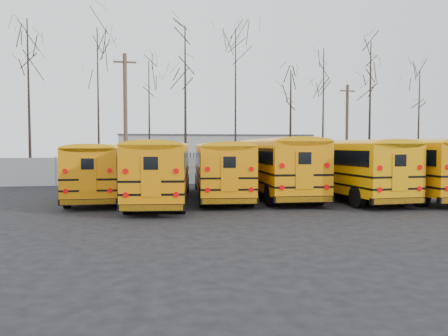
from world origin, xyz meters
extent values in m
plane|color=black|center=(0.00, 0.00, 0.00)|extent=(120.00, 120.00, 0.00)
cube|color=gray|center=(0.00, 12.00, 1.00)|extent=(40.00, 0.04, 2.00)
cube|color=#9C9C97|center=(2.00, 32.00, 2.00)|extent=(22.00, 8.00, 4.00)
cylinder|color=black|center=(-9.02, 0.39, 0.48)|extent=(0.29, 0.97, 0.97)
cylinder|color=black|center=(-6.84, 0.43, 0.48)|extent=(0.29, 0.97, 0.97)
cylinder|color=black|center=(-9.18, 8.51, 0.48)|extent=(0.29, 0.97, 0.97)
cylinder|color=black|center=(-7.00, 8.55, 0.48)|extent=(0.29, 0.97, 0.97)
cube|color=orange|center=(-7.99, 3.55, 1.62)|extent=(2.60, 9.04, 2.27)
cube|color=orange|center=(-8.10, 8.87, 0.97)|extent=(2.21, 1.69, 0.97)
cube|color=black|center=(-7.99, 3.36, 2.13)|extent=(2.62, 8.07, 0.68)
cube|color=black|center=(-8.01, 4.37, 0.92)|extent=(2.66, 10.70, 0.09)
cube|color=black|center=(-8.01, 4.37, 1.40)|extent=(2.66, 10.70, 0.09)
cube|color=black|center=(-7.90, -0.85, 0.44)|extent=(2.48, 0.26, 0.27)
cube|color=black|center=(-8.11, 9.64, 0.44)|extent=(2.32, 0.24, 0.25)
cube|color=orange|center=(-7.90, -0.95, 1.60)|extent=(0.73, 0.05, 1.50)
cylinder|color=#B20505|center=(-8.82, -0.98, 0.92)|extent=(0.21, 0.04, 0.21)
cylinder|color=#B20505|center=(-6.98, -0.95, 0.92)|extent=(0.21, 0.04, 0.21)
cylinder|color=#B20505|center=(-8.82, -0.98, 1.79)|extent=(0.21, 0.04, 0.21)
cylinder|color=#B20505|center=(-6.98, -0.95, 1.79)|extent=(0.21, 0.04, 0.21)
cylinder|color=black|center=(-6.21, -1.78, 0.51)|extent=(0.38, 1.04, 1.02)
cylinder|color=black|center=(-3.91, -1.99, 0.51)|extent=(0.38, 1.04, 1.02)
cylinder|color=black|center=(-5.43, 6.74, 0.51)|extent=(0.38, 1.04, 1.02)
cylinder|color=black|center=(-3.14, 6.53, 0.51)|extent=(0.38, 1.04, 1.02)
cube|color=orange|center=(-4.76, 1.41, 1.70)|extent=(3.39, 9.66, 2.39)
cube|color=orange|center=(-4.26, 6.99, 1.02)|extent=(2.44, 1.93, 1.02)
cube|color=black|center=(-4.78, 1.21, 2.24)|extent=(3.34, 8.65, 0.71)
cube|color=black|center=(-4.68, 2.27, 0.97)|extent=(3.58, 11.40, 0.09)
cube|color=black|center=(-4.68, 2.27, 1.48)|extent=(3.58, 11.40, 0.09)
cube|color=black|center=(-5.18, -3.20, 0.46)|extent=(2.62, 0.46, 0.29)
cube|color=black|center=(-4.18, 7.80, 0.46)|extent=(2.45, 0.42, 0.26)
cube|color=orange|center=(-5.19, -3.31, 1.68)|extent=(0.76, 0.11, 1.58)
cylinder|color=#B20505|center=(-6.15, -3.24, 0.97)|extent=(0.23, 0.06, 0.22)
cylinder|color=#B20505|center=(-4.23, -3.41, 0.97)|extent=(0.23, 0.06, 0.22)
cylinder|color=#B20505|center=(-6.15, -3.24, 1.88)|extent=(0.23, 0.06, 0.22)
cylinder|color=#B20505|center=(-4.23, -3.41, 1.88)|extent=(0.23, 0.06, 0.22)
cylinder|color=black|center=(-2.88, -0.27, 0.50)|extent=(0.35, 1.02, 1.00)
cylinder|color=black|center=(-0.63, -0.42, 0.50)|extent=(0.35, 1.02, 1.00)
cylinder|color=black|center=(-2.32, 8.10, 0.50)|extent=(0.35, 1.02, 1.00)
cylinder|color=black|center=(-0.07, 7.95, 0.50)|extent=(0.35, 1.02, 1.00)
cube|color=orange|center=(-1.54, 2.89, 1.67)|extent=(3.12, 9.44, 2.35)
cube|color=orange|center=(-1.17, 8.38, 1.00)|extent=(2.36, 1.85, 1.00)
cube|color=black|center=(-1.55, 2.69, 2.20)|extent=(3.09, 8.44, 0.70)
cube|color=black|center=(-1.48, 3.74, 0.95)|extent=(3.26, 11.16, 0.09)
cube|color=black|center=(-1.48, 3.74, 1.45)|extent=(3.26, 11.16, 0.09)
cube|color=black|center=(-1.84, -1.64, 0.45)|extent=(2.57, 0.39, 0.28)
cube|color=black|center=(-1.12, 9.17, 0.45)|extent=(2.41, 0.36, 0.26)
cube|color=orange|center=(-1.85, -1.75, 1.65)|extent=(0.75, 0.09, 1.55)
cylinder|color=#B20505|center=(-2.80, -1.70, 0.95)|extent=(0.22, 0.05, 0.22)
cylinder|color=#B20505|center=(-0.90, -1.83, 0.95)|extent=(0.22, 0.05, 0.22)
cylinder|color=#B20505|center=(-2.80, -1.70, 1.85)|extent=(0.22, 0.05, 0.22)
cylinder|color=#B20505|center=(-0.90, -1.83, 1.85)|extent=(0.22, 0.05, 0.22)
cylinder|color=black|center=(0.30, -0.37, 0.54)|extent=(0.33, 1.08, 1.08)
cylinder|color=black|center=(2.73, -0.43, 0.54)|extent=(0.33, 1.08, 1.08)
cylinder|color=black|center=(0.51, 8.66, 0.54)|extent=(0.33, 1.08, 1.08)
cylinder|color=black|center=(2.94, 8.60, 0.54)|extent=(0.33, 1.08, 1.08)
cube|color=orange|center=(1.60, 3.10, 1.80)|extent=(2.92, 10.06, 2.53)
cube|color=orange|center=(1.74, 9.01, 1.08)|extent=(2.46, 1.88, 1.08)
cube|color=black|center=(1.59, 2.88, 2.37)|extent=(2.94, 8.99, 0.75)
cube|color=black|center=(1.62, 4.01, 1.02)|extent=(3.00, 11.91, 0.10)
cube|color=black|center=(1.62, 4.01, 1.56)|extent=(3.00, 11.91, 0.10)
cube|color=black|center=(1.48, -1.79, 0.48)|extent=(2.76, 0.30, 0.30)
cube|color=black|center=(1.76, 9.87, 0.48)|extent=(2.58, 0.28, 0.28)
cube|color=orange|center=(1.48, -1.91, 1.77)|extent=(0.81, 0.06, 1.67)
cylinder|color=#B20505|center=(0.46, -1.90, 1.02)|extent=(0.24, 0.05, 0.24)
cylinder|color=#B20505|center=(2.50, -1.95, 1.02)|extent=(0.24, 0.05, 0.24)
cylinder|color=#B20505|center=(0.46, -1.90, 1.99)|extent=(0.24, 0.05, 0.24)
cylinder|color=#B20505|center=(2.50, -1.95, 1.99)|extent=(0.24, 0.05, 0.24)
cylinder|color=black|center=(4.12, -1.60, 0.52)|extent=(0.38, 1.06, 1.04)
cylinder|color=black|center=(6.45, -1.39, 0.52)|extent=(0.38, 1.06, 1.04)
cylinder|color=black|center=(3.36, 7.07, 0.52)|extent=(0.38, 1.06, 1.04)
cylinder|color=black|center=(5.69, 7.27, 0.52)|extent=(0.38, 1.06, 1.04)
cube|color=orange|center=(4.99, 1.86, 1.73)|extent=(3.42, 9.82, 2.43)
cube|color=orange|center=(4.49, 7.53, 1.04)|extent=(2.47, 1.96, 1.04)
cube|color=black|center=(5.01, 1.65, 2.28)|extent=(3.37, 8.79, 0.73)
cube|color=black|center=(4.91, 2.73, 0.98)|extent=(3.60, 11.60, 0.09)
cube|color=black|center=(4.91, 2.73, 1.50)|extent=(3.60, 11.60, 0.09)
cube|color=black|center=(5.40, -2.84, 0.47)|extent=(2.66, 0.46, 0.29)
cube|color=black|center=(4.42, 8.36, 0.47)|extent=(2.49, 0.42, 0.27)
cube|color=orange|center=(5.41, -2.95, 1.71)|extent=(0.78, 0.11, 1.61)
cylinder|color=#B20505|center=(4.43, -3.05, 0.98)|extent=(0.23, 0.06, 0.23)
cylinder|color=#B20505|center=(6.39, -2.88, 0.98)|extent=(0.23, 0.06, 0.23)
cylinder|color=#B20505|center=(4.43, -3.05, 1.92)|extent=(0.23, 0.06, 0.23)
cylinder|color=#B20505|center=(6.39, -2.88, 1.92)|extent=(0.23, 0.06, 0.23)
cylinder|color=black|center=(7.21, -1.74, 0.52)|extent=(0.35, 1.06, 1.05)
cylinder|color=black|center=(6.70, 7.06, 0.52)|extent=(0.35, 1.06, 1.05)
cylinder|color=black|center=(9.07, 7.20, 0.52)|extent=(0.35, 1.06, 1.05)
cube|color=orange|center=(8.20, 1.74, 1.76)|extent=(3.18, 9.89, 2.46)
cube|color=orange|center=(7.86, 7.49, 1.05)|extent=(2.46, 1.92, 1.05)
cube|color=black|center=(8.21, 1.53, 2.31)|extent=(3.16, 8.84, 0.73)
cube|color=black|center=(8.15, 2.63, 1.00)|extent=(3.32, 11.69, 0.09)
cube|color=black|center=(8.15, 2.63, 1.52)|extent=(3.32, 11.69, 0.09)
cube|color=black|center=(7.81, 8.33, 0.47)|extent=(2.52, 0.36, 0.27)
cylinder|color=#B20505|center=(7.49, -3.21, 1.00)|extent=(0.23, 0.06, 0.23)
cylinder|color=#B20505|center=(7.49, -3.21, 1.94)|extent=(0.23, 0.06, 0.23)
cylinder|color=brown|center=(-7.37, 15.41, 5.07)|extent=(0.32, 0.32, 10.13)
cube|color=brown|center=(-7.37, 15.41, 9.46)|extent=(1.81, 0.24, 0.14)
cylinder|color=#4C3A2B|center=(11.90, 16.60, 4.13)|extent=(0.26, 0.26, 8.26)
cube|color=#4C3A2B|center=(11.90, 16.60, 7.71)|extent=(1.47, 0.33, 0.11)
cone|color=black|center=(-15.03, 16.86, 6.48)|extent=(0.26, 0.26, 12.96)
cone|color=black|center=(-9.49, 15.70, 6.09)|extent=(0.26, 0.26, 12.19)
cone|color=black|center=(-5.52, 16.80, 4.93)|extent=(0.26, 0.26, 9.85)
cone|color=black|center=(-2.53, 16.38, 6.39)|extent=(0.26, 0.26, 12.78)
cone|color=black|center=(1.46, 14.92, 6.15)|extent=(0.26, 0.26, 12.31)
cone|color=black|center=(6.01, 14.51, 4.53)|extent=(0.26, 0.26, 9.06)
cone|color=black|center=(9.79, 16.96, 5.73)|extent=(0.26, 0.26, 11.46)
cone|color=black|center=(13.97, 16.42, 6.04)|extent=(0.26, 0.26, 12.07)
cone|color=black|center=(17.27, 14.13, 4.59)|extent=(0.26, 0.26, 9.18)
camera|label=1|loc=(-5.00, -20.31, 2.88)|focal=35.00mm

